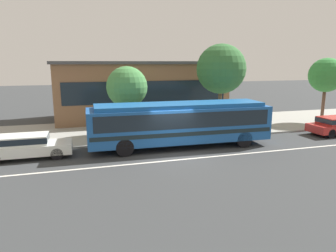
{
  "coord_description": "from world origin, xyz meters",
  "views": [
    {
      "loc": [
        -5.02,
        -15.62,
        5.12
      ],
      "look_at": [
        0.17,
        1.91,
        1.3
      ],
      "focal_mm": 32.62,
      "sensor_mm": 36.0,
      "label": 1
    }
  ],
  "objects_px": {
    "transit_bus": "(180,122)",
    "street_tree_near_stop": "(127,87)",
    "pedestrian_waiting_near_sign": "(220,119)",
    "street_tree_mid_block": "(221,69)",
    "sedan_behind_bus": "(26,145)",
    "bus_stop_sign": "(220,114)",
    "street_tree_far_end": "(326,75)"
  },
  "relations": [
    {
      "from": "pedestrian_waiting_near_sign",
      "to": "bus_stop_sign",
      "type": "height_order",
      "value": "bus_stop_sign"
    },
    {
      "from": "transit_bus",
      "to": "bus_stop_sign",
      "type": "height_order",
      "value": "transit_bus"
    },
    {
      "from": "street_tree_far_end",
      "to": "pedestrian_waiting_near_sign",
      "type": "bearing_deg",
      "value": -171.83
    },
    {
      "from": "pedestrian_waiting_near_sign",
      "to": "bus_stop_sign",
      "type": "distance_m",
      "value": 0.83
    },
    {
      "from": "transit_bus",
      "to": "pedestrian_waiting_near_sign",
      "type": "distance_m",
      "value": 4.44
    },
    {
      "from": "transit_bus",
      "to": "street_tree_near_stop",
      "type": "xyz_separation_m",
      "value": [
        -2.63,
        3.73,
        1.86
      ]
    },
    {
      "from": "sedan_behind_bus",
      "to": "pedestrian_waiting_near_sign",
      "type": "height_order",
      "value": "pedestrian_waiting_near_sign"
    },
    {
      "from": "sedan_behind_bus",
      "to": "street_tree_near_stop",
      "type": "bearing_deg",
      "value": 29.93
    },
    {
      "from": "street_tree_near_stop",
      "to": "bus_stop_sign",
      "type": "bearing_deg",
      "value": -18.55
    },
    {
      "from": "pedestrian_waiting_near_sign",
      "to": "bus_stop_sign",
      "type": "bearing_deg",
      "value": -120.67
    },
    {
      "from": "pedestrian_waiting_near_sign",
      "to": "street_tree_far_end",
      "type": "relative_size",
      "value": 0.32
    },
    {
      "from": "sedan_behind_bus",
      "to": "pedestrian_waiting_near_sign",
      "type": "relative_size",
      "value": 2.66
    },
    {
      "from": "sedan_behind_bus",
      "to": "bus_stop_sign",
      "type": "distance_m",
      "value": 12.33
    },
    {
      "from": "sedan_behind_bus",
      "to": "transit_bus",
      "type": "bearing_deg",
      "value": -1.29
    },
    {
      "from": "sedan_behind_bus",
      "to": "street_tree_mid_block",
      "type": "xyz_separation_m",
      "value": [
        13.32,
        3.75,
        3.9
      ]
    },
    {
      "from": "street_tree_near_stop",
      "to": "street_tree_mid_block",
      "type": "distance_m",
      "value": 7.29
    },
    {
      "from": "sedan_behind_bus",
      "to": "bus_stop_sign",
      "type": "bearing_deg",
      "value": 6.95
    },
    {
      "from": "transit_bus",
      "to": "street_tree_near_stop",
      "type": "bearing_deg",
      "value": 125.24
    },
    {
      "from": "bus_stop_sign",
      "to": "street_tree_far_end",
      "type": "relative_size",
      "value": 0.43
    },
    {
      "from": "sedan_behind_bus",
      "to": "street_tree_far_end",
      "type": "distance_m",
      "value": 23.45
    },
    {
      "from": "sedan_behind_bus",
      "to": "street_tree_mid_block",
      "type": "relative_size",
      "value": 0.72
    },
    {
      "from": "street_tree_mid_block",
      "to": "pedestrian_waiting_near_sign",
      "type": "bearing_deg",
      "value": -114.41
    },
    {
      "from": "street_tree_near_stop",
      "to": "street_tree_far_end",
      "type": "distance_m",
      "value": 16.82
    },
    {
      "from": "street_tree_near_stop",
      "to": "street_tree_mid_block",
      "type": "xyz_separation_m",
      "value": [
        7.19,
        0.22,
        1.18
      ]
    },
    {
      "from": "transit_bus",
      "to": "sedan_behind_bus",
      "type": "bearing_deg",
      "value": 178.71
    },
    {
      "from": "bus_stop_sign",
      "to": "sedan_behind_bus",
      "type": "bearing_deg",
      "value": -173.05
    },
    {
      "from": "street_tree_near_stop",
      "to": "street_tree_mid_block",
      "type": "bearing_deg",
      "value": 1.76
    },
    {
      "from": "street_tree_near_stop",
      "to": "street_tree_far_end",
      "type": "xyz_separation_m",
      "value": [
        16.8,
        0.03,
        0.62
      ]
    },
    {
      "from": "pedestrian_waiting_near_sign",
      "to": "street_tree_mid_block",
      "type": "relative_size",
      "value": 0.27
    },
    {
      "from": "street_tree_mid_block",
      "to": "street_tree_far_end",
      "type": "height_order",
      "value": "street_tree_mid_block"
    },
    {
      "from": "transit_bus",
      "to": "street_tree_far_end",
      "type": "height_order",
      "value": "street_tree_far_end"
    },
    {
      "from": "bus_stop_sign",
      "to": "street_tree_near_stop",
      "type": "bearing_deg",
      "value": 161.45
    }
  ]
}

